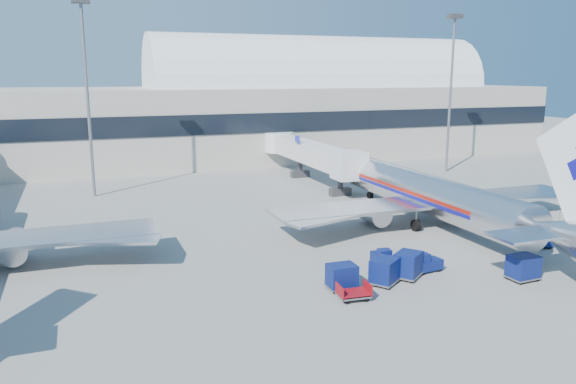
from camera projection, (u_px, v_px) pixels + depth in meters
name	position (u px, v px, depth m)	size (l,w,h in m)	color
ground	(363.00, 250.00, 46.33)	(260.00, 260.00, 0.00)	gray
terminal	(127.00, 116.00, 91.37)	(170.00, 28.15, 21.00)	#B2AA9E
airliner_main	(435.00, 196.00, 53.29)	(32.00, 37.26, 12.07)	silver
jetbridge_near	(306.00, 152.00, 76.35)	(4.40, 27.50, 6.25)	silver
mast_west	(86.00, 69.00, 63.89)	(2.00, 1.20, 22.60)	slate
mast_east	(452.00, 70.00, 81.08)	(2.00, 1.20, 22.60)	slate
barrier_near	(518.00, 220.00, 54.26)	(3.00, 0.55, 0.90)	#9E9E96
barrier_mid	(545.00, 217.00, 55.39)	(3.00, 0.55, 0.90)	#9E9E96
barrier_far	(570.00, 214.00, 56.53)	(3.00, 0.55, 0.90)	#9E9E96
tug_lead	(426.00, 263.00, 41.24)	(2.39, 1.41, 1.48)	#0A164E
tug_right	(535.00, 239.00, 47.01)	(2.78, 1.90, 1.65)	#0A164E
tug_left	(382.00, 257.00, 42.58)	(1.30, 2.25, 1.39)	#0A164E
cart_train_a	(408.00, 265.00, 39.89)	(2.68, 2.60, 1.88)	#0A164E
cart_train_b	(384.00, 271.00, 38.70)	(2.62, 2.51, 1.83)	#0A164E
cart_train_c	(342.00, 276.00, 37.78)	(2.02, 1.56, 1.75)	#0A164E
cart_solo_near	(523.00, 267.00, 39.48)	(2.15, 1.69, 1.81)	#0A164E
cart_solo_far	(574.00, 237.00, 47.33)	(1.86, 1.55, 1.46)	#0A164E
cart_open_red	(354.00, 294.00, 36.14)	(2.15, 1.60, 0.55)	slate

